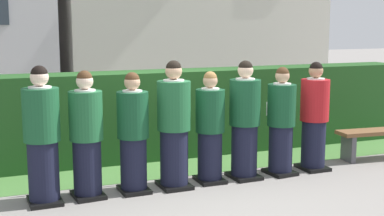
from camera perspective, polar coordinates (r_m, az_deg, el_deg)
ground_plane at (r=7.29m, az=-0.00°, el=-8.17°), size 60.00×60.00×0.00m
student_front_row_0 at (r=6.61m, az=-15.75°, el=-3.18°), size 0.44×0.49×1.67m
student_front_row_1 at (r=6.72m, az=-11.24°, el=-3.15°), size 0.42×0.52×1.60m
student_front_row_2 at (r=6.85m, az=-6.33°, el=-2.97°), size 0.40×0.45×1.56m
student_front_row_3 at (r=6.99m, az=-1.95°, el=-2.12°), size 0.44×0.53×1.69m
student_front_row_4 at (r=7.24m, az=1.94°, el=-2.37°), size 0.40×0.44×1.53m
student_front_row_5 at (r=7.44m, az=5.66°, el=-1.59°), size 0.43×0.52×1.66m
student_front_row_6 at (r=7.72m, az=9.52°, el=-1.68°), size 0.40×0.51×1.55m
student_in_red_blazer at (r=8.06m, az=12.95°, el=-1.14°), size 0.42×0.46×1.61m
hedge at (r=8.63m, az=-4.05°, el=-0.69°), size 9.43×0.70×1.40m
wooden_bench at (r=9.05m, az=19.38°, el=-3.00°), size 1.43×0.49×0.48m
lawn_strip at (r=8.04m, az=-2.24°, el=-6.49°), size 9.43×0.90×0.01m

